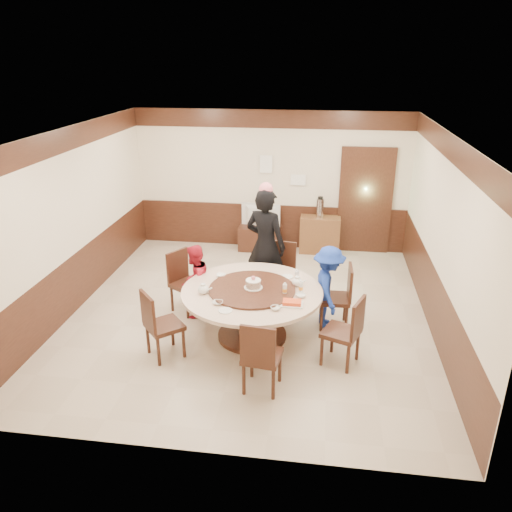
# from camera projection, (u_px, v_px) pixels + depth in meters

# --- Properties ---
(room) EXTENTS (6.00, 6.04, 2.84)m
(room) POSITION_uv_depth(u_px,v_px,m) (249.00, 249.00, 7.49)
(room) COLOR #C1B09A
(room) RESTS_ON ground
(banquet_table) EXTENTS (1.97, 1.97, 0.78)m
(banquet_table) POSITION_uv_depth(u_px,v_px,m) (252.00, 304.00, 7.02)
(banquet_table) COLOR #381B11
(banquet_table) RESTS_ON ground
(chair_0) EXTENTS (0.47, 0.46, 0.97)m
(chair_0) POSITION_uv_depth(u_px,v_px,m) (335.00, 308.00, 7.40)
(chair_0) COLOR #381B11
(chair_0) RESTS_ON ground
(chair_1) EXTENTS (0.50, 0.51, 0.97)m
(chair_1) POSITION_uv_depth(u_px,v_px,m) (280.00, 283.00, 8.19)
(chair_1) COLOR #381B11
(chair_1) RESTS_ON ground
(chair_2) EXTENTS (0.61, 0.61, 0.97)m
(chair_2) POSITION_uv_depth(u_px,v_px,m) (187.00, 293.00, 7.86)
(chair_2) COLOR #381B11
(chair_2) RESTS_ON ground
(chair_3) EXTENTS (0.62, 0.62, 0.97)m
(chair_3) POSITION_uv_depth(u_px,v_px,m) (164.00, 336.00, 6.66)
(chair_3) COLOR #381B11
(chair_3) RESTS_ON ground
(chair_4) EXTENTS (0.49, 0.50, 0.97)m
(chair_4) POSITION_uv_depth(u_px,v_px,m) (262.00, 367.00, 5.99)
(chair_4) COLOR #381B11
(chair_4) RESTS_ON ground
(chair_5) EXTENTS (0.58, 0.57, 0.97)m
(chair_5) POSITION_uv_depth(u_px,v_px,m) (342.00, 343.00, 6.50)
(chair_5) COLOR #381B11
(chair_5) RESTS_ON ground
(person_standing) EXTENTS (0.81, 0.68, 1.89)m
(person_standing) POSITION_uv_depth(u_px,v_px,m) (266.00, 246.00, 7.99)
(person_standing) COLOR black
(person_standing) RESTS_ON ground
(person_red) EXTENTS (0.60, 0.68, 1.16)m
(person_red) POSITION_uv_depth(u_px,v_px,m) (195.00, 281.00, 7.61)
(person_red) COLOR #B21729
(person_red) RESTS_ON ground
(person_blue) EXTENTS (0.57, 0.87, 1.26)m
(person_blue) POSITION_uv_depth(u_px,v_px,m) (328.00, 288.00, 7.28)
(person_blue) COLOR #18349A
(person_blue) RESTS_ON ground
(birthday_cake) EXTENTS (0.26, 0.26, 0.18)m
(birthday_cake) POSITION_uv_depth(u_px,v_px,m) (253.00, 284.00, 6.91)
(birthday_cake) COLOR white
(birthday_cake) RESTS_ON banquet_table
(teapot_left) EXTENTS (0.17, 0.15, 0.13)m
(teapot_left) POSITION_uv_depth(u_px,v_px,m) (203.00, 289.00, 6.82)
(teapot_left) COLOR white
(teapot_left) RESTS_ON banquet_table
(teapot_right) EXTENTS (0.17, 0.15, 0.13)m
(teapot_right) POSITION_uv_depth(u_px,v_px,m) (297.00, 282.00, 7.04)
(teapot_right) COLOR white
(teapot_right) RESTS_ON banquet_table
(bowl_0) EXTENTS (0.13, 0.13, 0.03)m
(bowl_0) POSITION_uv_depth(u_px,v_px,m) (221.00, 275.00, 7.36)
(bowl_0) COLOR white
(bowl_0) RESTS_ON banquet_table
(bowl_1) EXTENTS (0.13, 0.13, 0.04)m
(bowl_1) POSITION_uv_depth(u_px,v_px,m) (276.00, 308.00, 6.40)
(bowl_1) COLOR white
(bowl_1) RESTS_ON banquet_table
(bowl_2) EXTENTS (0.14, 0.14, 0.03)m
(bowl_2) POSITION_uv_depth(u_px,v_px,m) (218.00, 303.00, 6.55)
(bowl_2) COLOR white
(bowl_2) RESTS_ON banquet_table
(bowl_3) EXTENTS (0.13, 0.13, 0.04)m
(bowl_3) POSITION_uv_depth(u_px,v_px,m) (301.00, 296.00, 6.73)
(bowl_3) COLOR white
(bowl_3) RESTS_ON banquet_table
(saucer_near) EXTENTS (0.18, 0.18, 0.01)m
(saucer_near) POSITION_uv_depth(u_px,v_px,m) (225.00, 311.00, 6.37)
(saucer_near) COLOR white
(saucer_near) RESTS_ON banquet_table
(saucer_far) EXTENTS (0.18, 0.18, 0.01)m
(saucer_far) POSITION_uv_depth(u_px,v_px,m) (287.00, 277.00, 7.34)
(saucer_far) COLOR white
(saucer_far) RESTS_ON banquet_table
(shrimp_platter) EXTENTS (0.30, 0.20, 0.06)m
(shrimp_platter) POSITION_uv_depth(u_px,v_px,m) (292.00, 303.00, 6.52)
(shrimp_platter) COLOR white
(shrimp_platter) RESTS_ON banquet_table
(bottle_0) EXTENTS (0.06, 0.06, 0.16)m
(bottle_0) POSITION_uv_depth(u_px,v_px,m) (285.00, 290.00, 6.77)
(bottle_0) COLOR white
(bottle_0) RESTS_ON banquet_table
(bottle_1) EXTENTS (0.06, 0.06, 0.16)m
(bottle_1) POSITION_uv_depth(u_px,v_px,m) (301.00, 287.00, 6.83)
(bottle_1) COLOR white
(bottle_1) RESTS_ON banquet_table
(bottle_2) EXTENTS (0.06, 0.06, 0.16)m
(bottle_2) POSITION_uv_depth(u_px,v_px,m) (297.00, 276.00, 7.19)
(bottle_2) COLOR white
(bottle_2) RESTS_ON banquet_table
(tv_stand) EXTENTS (0.85, 0.45, 0.50)m
(tv_stand) POSITION_uv_depth(u_px,v_px,m) (260.00, 238.00, 10.33)
(tv_stand) COLOR #381B11
(tv_stand) RESTS_ON ground
(television) EXTENTS (0.81, 0.21, 0.46)m
(television) POSITION_uv_depth(u_px,v_px,m) (260.00, 216.00, 10.15)
(television) COLOR gray
(television) RESTS_ON tv_stand
(side_cabinet) EXTENTS (0.80, 0.40, 0.75)m
(side_cabinet) POSITION_uv_depth(u_px,v_px,m) (320.00, 235.00, 10.16)
(side_cabinet) COLOR brown
(side_cabinet) RESTS_ON ground
(thermos) EXTENTS (0.15, 0.15, 0.38)m
(thermos) POSITION_uv_depth(u_px,v_px,m) (320.00, 208.00, 9.94)
(thermos) COLOR silver
(thermos) RESTS_ON side_cabinet
(notice_left) EXTENTS (0.25, 0.00, 0.35)m
(notice_left) POSITION_uv_depth(u_px,v_px,m) (266.00, 164.00, 9.94)
(notice_left) COLOR white
(notice_left) RESTS_ON room
(notice_right) EXTENTS (0.30, 0.00, 0.22)m
(notice_right) POSITION_uv_depth(u_px,v_px,m) (298.00, 180.00, 9.97)
(notice_right) COLOR white
(notice_right) RESTS_ON room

